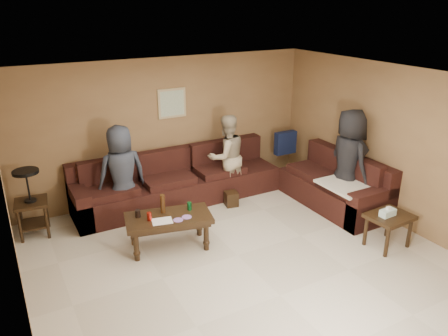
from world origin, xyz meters
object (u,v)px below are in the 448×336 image
object	(u,v)px
sectional_sofa	(234,186)
person_left	(122,174)
person_middle	(227,157)
coffee_table	(168,221)
person_right	(348,161)
end_table_left	(31,202)
waste_bin	(231,199)
side_table_right	(389,220)

from	to	relation	value
sectional_sofa	person_left	world-z (taller)	person_left
sectional_sofa	person_middle	xyz separation A→B (m)	(0.04, 0.34, 0.44)
coffee_table	person_middle	size ratio (longest dim) A/B	0.86
person_left	person_right	xyz separation A→B (m)	(3.43, -1.48, 0.09)
end_table_left	person_right	bearing A→B (deg)	-18.50
waste_bin	sectional_sofa	bearing A→B (deg)	38.02
sectional_sofa	waste_bin	distance (m)	0.23
end_table_left	side_table_right	size ratio (longest dim) A/B	1.63
side_table_right	waste_bin	xyz separation A→B (m)	(-1.32, 2.28, -0.31)
side_table_right	person_left	size ratio (longest dim) A/B	0.41
sectional_sofa	coffee_table	world-z (taller)	sectional_sofa
person_left	person_right	distance (m)	3.74
waste_bin	person_right	size ratio (longest dim) A/B	0.15
person_middle	sectional_sofa	bearing A→B (deg)	80.68
person_right	sectional_sofa	bearing A→B (deg)	61.38
person_left	coffee_table	bearing A→B (deg)	102.59
waste_bin	person_left	world-z (taller)	person_left
end_table_left	waste_bin	world-z (taller)	end_table_left
waste_bin	person_right	world-z (taller)	person_right
sectional_sofa	side_table_right	size ratio (longest dim) A/B	7.13
person_middle	person_right	xyz separation A→B (m)	(1.52, -1.45, 0.11)
waste_bin	person_right	bearing A→B (deg)	-32.11
coffee_table	waste_bin	world-z (taller)	coffee_table
sectional_sofa	side_table_right	distance (m)	2.65
sectional_sofa	coffee_table	bearing A→B (deg)	-151.96
sectional_sofa	waste_bin	bearing A→B (deg)	-141.98
end_table_left	person_middle	world-z (taller)	person_middle
sectional_sofa	person_right	size ratio (longest dim) A/B	2.64
person_middle	person_left	bearing A→B (deg)	-3.03
sectional_sofa	end_table_left	bearing A→B (deg)	171.21
coffee_table	end_table_left	xyz separation A→B (m)	(-1.68, 1.34, 0.13)
side_table_right	sectional_sofa	bearing A→B (deg)	117.73
sectional_sofa	person_left	size ratio (longest dim) A/B	2.93
coffee_table	person_middle	bearing A→B (deg)	36.03
end_table_left	person_right	xyz separation A→B (m)	(4.81, -1.61, 0.32)
coffee_table	waste_bin	size ratio (longest dim) A/B	5.15
sectional_sofa	side_table_right	world-z (taller)	sectional_sofa
coffee_table	person_right	distance (m)	3.18
waste_bin	side_table_right	bearing A→B (deg)	-59.85
end_table_left	waste_bin	size ratio (longest dim) A/B	4.16
waste_bin	person_middle	size ratio (longest dim) A/B	0.17
coffee_table	person_middle	world-z (taller)	person_middle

